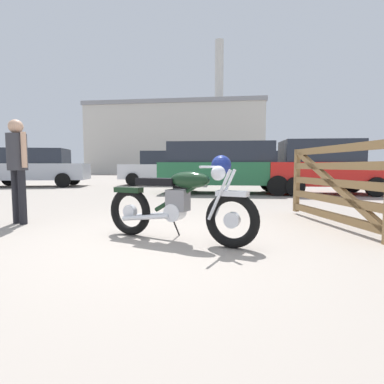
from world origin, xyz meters
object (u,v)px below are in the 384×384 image
bystander (17,160)px  red_hatchback_near (277,166)px  silver_sedan_mid (31,166)px  white_estate_far (164,168)px  pale_sedan_back (324,167)px  vintage_motorcycle (181,202)px  blue_hatchback_right (226,166)px  timber_gate (346,182)px

bystander → red_hatchback_near: red_hatchback_near is taller
silver_sedan_mid → white_estate_far: silver_sedan_mid is taller
pale_sedan_back → white_estate_far: size_ratio=0.93×
bystander → pale_sedan_back: 8.87m
silver_sedan_mid → white_estate_far: size_ratio=1.17×
white_estate_far → pale_sedan_back: bearing=-35.3°
vintage_motorcycle → silver_sedan_mid: size_ratio=0.40×
silver_sedan_mid → red_hatchback_near: 12.36m
vintage_motorcycle → bystander: bearing=-176.2°
bystander → silver_sedan_mid: (-5.26, 8.73, -0.08)m
blue_hatchback_right → white_estate_far: size_ratio=1.12×
blue_hatchback_right → white_estate_far: (-2.89, 4.37, -0.10)m
white_estate_far → blue_hatchback_right: bearing=-55.2°
vintage_motorcycle → bystander: (-2.72, 0.94, 0.53)m
silver_sedan_mid → blue_hatchback_right: 9.23m
pale_sedan_back → blue_hatchback_right: size_ratio=0.83×
bystander → white_estate_far: white_estate_far is taller
vintage_motorcycle → pale_sedan_back: pale_sedan_back is taller
silver_sedan_mid → blue_hatchback_right: (8.79, -2.83, 0.00)m
pale_sedan_back → blue_hatchback_right: 3.25m
timber_gate → pale_sedan_back: size_ratio=0.64×
red_hatchback_near → white_estate_far: bearing=19.4°
bystander → blue_hatchback_right: (3.53, 5.90, -0.08)m
vintage_motorcycle → pale_sedan_back: (4.05, 6.66, 0.43)m
pale_sedan_back → vintage_motorcycle: bearing=-120.1°
vintage_motorcycle → timber_gate: bearing=43.0°
bystander → white_estate_far: size_ratio=0.39×
timber_gate → white_estate_far: (-4.39, 10.36, 0.13)m
vintage_motorcycle → red_hatchback_near: (3.88, 13.15, 0.45)m
red_hatchback_near → vintage_motorcycle: bearing=74.9°
timber_gate → red_hatchback_near: bearing=-19.2°
silver_sedan_mid → red_hatchback_near: size_ratio=1.05×
blue_hatchback_right → bystander: bearing=-119.3°
white_estate_far → bystander: bearing=-92.3°
red_hatchback_near → pale_sedan_back: bearing=92.9°
silver_sedan_mid → white_estate_far: (5.90, 1.54, -0.10)m
blue_hatchback_right → white_estate_far: bearing=125.2°
blue_hatchback_right → red_hatchback_near: 7.01m
timber_gate → pale_sedan_back: pale_sedan_back is taller
timber_gate → bystander: 5.04m
blue_hatchback_right → red_hatchback_near: same height
blue_hatchback_right → red_hatchback_near: (3.07, 6.31, 0.00)m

